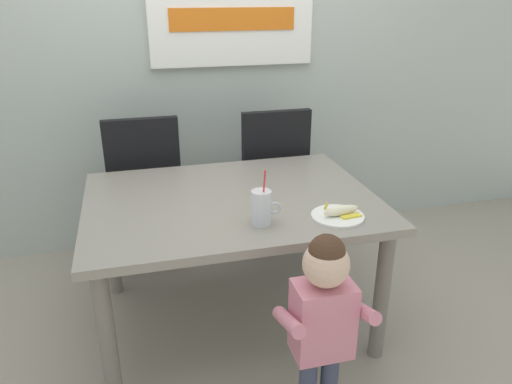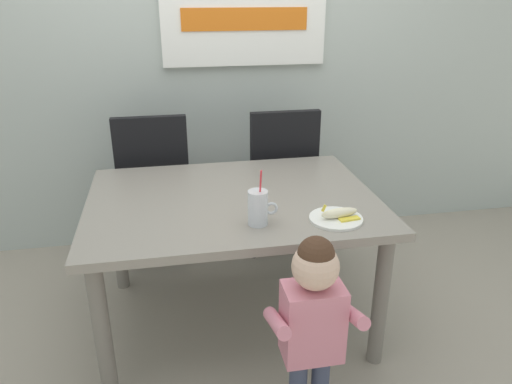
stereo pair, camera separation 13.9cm
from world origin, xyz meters
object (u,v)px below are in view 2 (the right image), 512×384
Objects in this scene: dining_chair_left at (154,179)px; milk_cup at (258,210)px; snack_plate at (336,219)px; toddler_standing at (313,314)px; dining_chair_right at (280,172)px; peeled_banana at (340,213)px; dining_table at (233,213)px.

dining_chair_left is 1.16m from milk_cup.
toddler_standing is at bearing -118.75° from snack_plate.
peeled_banana is (0.01, -1.05, 0.19)m from dining_chair_right.
dining_chair_left is at bearing -1.38° from dining_chair_right.
dining_chair_right is at bearing 60.54° from dining_table.
peeled_banana is (0.02, -0.00, 0.03)m from snack_plate.
dining_table is 5.91× the size of snack_plate.
toddler_standing is 3.34× the size of milk_cup.
dining_chair_left is (-0.38, 0.74, -0.07)m from dining_table.
peeled_banana reaches higher than dining_table.
milk_cup is 0.34m from snack_plate.
snack_plate is at bearing 89.74° from dining_chair_right.
snack_plate reaches higher than dining_table.
dining_chair_right is at bearing 89.74° from snack_plate.
dining_chair_left is 3.83× the size of milk_cup.
toddler_standing reaches higher than peeled_banana.
milk_cup is at bearing 107.03° from toddler_standing.
dining_chair_left is at bearing 126.26° from snack_plate.
dining_chair_right is at bearing 71.63° from milk_cup.
milk_cup is at bearing 71.63° from dining_chair_right.
milk_cup is 1.44× the size of peeled_banana.
dining_chair_right reaches higher than milk_cup.
toddler_standing is at bearing 111.50° from dining_chair_left.
dining_chair_right is 1.15× the size of toddler_standing.
dining_table is 0.83m from dining_chair_left.
dining_table is at bearing 117.36° from dining_chair_left.
toddler_standing is 3.64× the size of snack_plate.
milk_cup is (0.45, -1.04, 0.23)m from dining_chair_left.
dining_chair_right is (0.79, -0.02, 0.00)m from dining_chair_left.
peeled_banana is at bearing 90.57° from dining_chair_right.
dining_table is 1.42× the size of dining_chair_right.
dining_chair_left reaches higher than toddler_standing.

